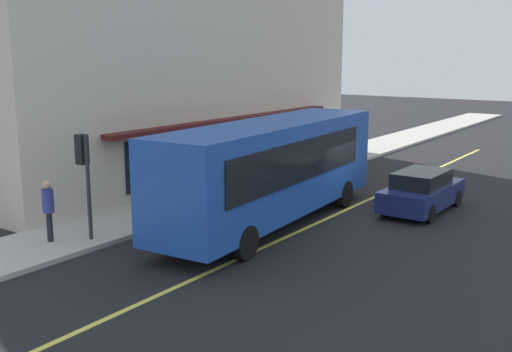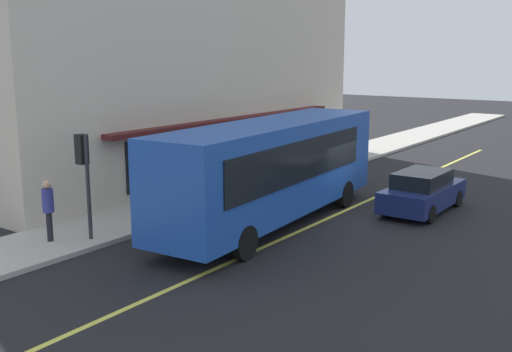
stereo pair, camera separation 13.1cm
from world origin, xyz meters
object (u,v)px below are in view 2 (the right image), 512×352
bus (273,167)px  traffic_light (83,161)px  pedestrian_near_storefront (195,173)px  pedestrian_waiting (332,141)px  car_navy (422,192)px  pedestrian_mid_block (48,204)px

bus → traffic_light: bearing=145.2°
pedestrian_near_storefront → pedestrian_waiting: size_ratio=1.07×
bus → traffic_light: 6.13m
traffic_light → pedestrian_waiting: size_ratio=1.92×
traffic_light → car_navy: 12.03m
bus → car_navy: (4.61, -3.51, -1.24)m
bus → pedestrian_waiting: bus is taller
traffic_light → pedestrian_mid_block: size_ratio=1.72×
traffic_light → pedestrian_near_storefront: size_ratio=1.79×
bus → car_navy: size_ratio=2.61×
pedestrian_mid_block → pedestrian_waiting: size_ratio=1.12×
car_navy → pedestrian_near_storefront: size_ratio=2.42×
pedestrian_near_storefront → pedestrian_waiting: bearing=1.0°
pedestrian_near_storefront → pedestrian_waiting: pedestrian_near_storefront is taller
bus → pedestrian_waiting: (11.86, 4.21, -0.84)m
car_navy → pedestrian_near_storefront: pedestrian_near_storefront is taller
bus → pedestrian_waiting: size_ratio=6.75×
car_navy → pedestrian_waiting: (7.25, 7.72, 0.41)m
pedestrian_mid_block → pedestrian_near_storefront: 6.44m
car_navy → pedestrian_mid_block: 12.99m
bus → pedestrian_near_storefront: bearing=81.9°
car_navy → pedestrian_mid_block: size_ratio=2.32×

